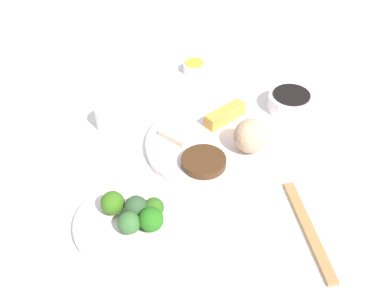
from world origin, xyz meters
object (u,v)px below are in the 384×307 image
at_px(main_plate, 215,144).
at_px(chopsticks_pair, 309,230).
at_px(teacup, 110,117).
at_px(broccoli_plate, 130,223).
at_px(sauce_ramekin_hot_mustard, 194,68).
at_px(soy_sauce_bowl, 290,102).

relative_size(main_plate, chopsticks_pair, 1.26).
relative_size(teacup, chopsticks_pair, 0.26).
bearing_deg(broccoli_plate, sauce_ramekin_hot_mustard, -61.26).
bearing_deg(sauce_ramekin_hot_mustard, soy_sauce_bowl, -173.71).
bearing_deg(sauce_ramekin_hot_mustard, chopsticks_pair, 152.96).
xyz_separation_m(sauce_ramekin_hot_mustard, chopsticks_pair, (-0.51, 0.26, -0.01)).
distance_m(soy_sauce_bowl, chopsticks_pair, 0.37).
relative_size(main_plate, soy_sauce_bowl, 2.81).
height_order(main_plate, teacup, teacup).
height_order(main_plate, broccoli_plate, main_plate).
bearing_deg(soy_sauce_bowl, chopsticks_pair, 128.74).
distance_m(main_plate, broccoli_plate, 0.27).
xyz_separation_m(main_plate, teacup, (0.22, 0.10, 0.02)).
bearing_deg(teacup, soy_sauce_bowl, -129.49).
xyz_separation_m(soy_sauce_bowl, teacup, (0.27, 0.32, 0.00)).
bearing_deg(sauce_ramekin_hot_mustard, main_plate, 139.91).
bearing_deg(teacup, main_plate, -155.54).
relative_size(main_plate, teacup, 4.77).
bearing_deg(broccoli_plate, chopsticks_pair, -140.49).
xyz_separation_m(broccoli_plate, chopsticks_pair, (-0.25, -0.21, -0.00)).
relative_size(main_plate, sauce_ramekin_hot_mustard, 5.14).
relative_size(soy_sauce_bowl, teacup, 1.70).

